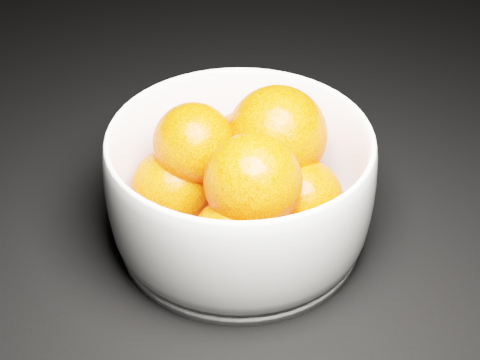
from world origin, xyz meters
The scene contains 2 objects.
bowl centered at (-0.25, 0.25, 0.06)m, with size 0.24×0.24×0.12m.
orange_pile centered at (-0.25, 0.25, 0.07)m, with size 0.18×0.19×0.13m.
Camera 1 is at (-0.01, -0.16, 0.44)m, focal length 50.00 mm.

